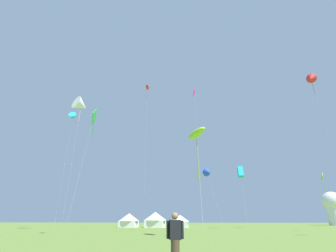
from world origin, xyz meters
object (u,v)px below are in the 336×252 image
object	(u,v)px
kite_white_delta	(81,105)
kite_lime_diamond	(322,179)
kite_blue_delta	(208,172)
festival_tent_center	(155,219)
kite_red_delta	(311,79)
festival_tent_left	(129,220)
observatory_dome	(333,206)
kite_magenta_diamond	(195,96)
kite_lime_parafoil	(197,134)
festival_tent_right	(180,221)
kite_red_parafoil	(147,88)
kite_cyan_box	(240,172)
person_spectator	(175,242)
kite_cyan_delta	(73,117)
kite_green_diamond	(94,118)

from	to	relation	value
kite_white_delta	kite_lime_diamond	bearing A→B (deg)	2.87
kite_lime_diamond	kite_blue_delta	xyz separation A→B (m)	(-18.06, 8.37, 3.15)
festival_tent_center	kite_red_delta	bearing A→B (deg)	-8.65
festival_tent_left	observatory_dome	distance (m)	70.08
kite_blue_delta	kite_magenta_diamond	world-z (taller)	kite_magenta_diamond
kite_lime_parafoil	festival_tent_left	bearing A→B (deg)	120.23
kite_lime_diamond	festival_tent_right	xyz separation A→B (m)	(-25.02, 15.45, -6.19)
kite_red_parafoil	festival_tent_center	xyz separation A→B (m)	(-0.88, 13.48, -26.75)
kite_lime_parafoil	festival_tent_left	world-z (taller)	kite_lime_parafoil
kite_red_parafoil	kite_magenta_diamond	distance (m)	14.43
kite_red_delta	kite_red_parafoil	bearing A→B (deg)	-167.86
festival_tent_center	observatory_dome	bearing A→B (deg)	34.70
kite_cyan_box	festival_tent_left	xyz separation A→B (m)	(-25.94, 4.61, -9.46)
festival_tent_right	observatory_dome	distance (m)	60.14
kite_red_delta	person_spectator	xyz separation A→B (m)	(-24.75, -43.71, -30.72)
festival_tent_left	observatory_dome	xyz separation A→B (m)	(59.49, 36.79, 4.30)
person_spectator	festival_tent_left	bearing A→B (deg)	110.89
kite_red_parafoil	festival_tent_right	bearing A→B (deg)	70.04
kite_cyan_box	observatory_dome	bearing A→B (deg)	50.98
festival_tent_center	kite_lime_diamond	bearing A→B (deg)	-26.63
kite_magenta_diamond	observatory_dome	world-z (taller)	kite_magenta_diamond
kite_cyan_delta	kite_lime_diamond	size ratio (longest dim) A/B	3.19
kite_cyan_box	kite_cyan_delta	bearing A→B (deg)	-177.26
kite_red_delta	kite_lime_diamond	bearing A→B (deg)	-123.30
kite_white_delta	kite_lime_parafoil	world-z (taller)	kite_white_delta
kite_lime_diamond	kite_green_diamond	bearing A→B (deg)	-152.15
kite_cyan_box	observatory_dome	xyz separation A→B (m)	(33.56, 41.41, -5.15)
observatory_dome	kite_lime_parafoil	bearing A→B (deg)	-120.70
kite_red_parafoil	kite_red_delta	world-z (taller)	kite_red_delta
kite_white_delta	kite_blue_delta	distance (m)	29.62
person_spectator	kite_cyan_delta	bearing A→B (deg)	127.84
observatory_dome	kite_cyan_delta	bearing A→B (deg)	-149.62
kite_blue_delta	observatory_dome	xyz separation A→B (m)	(40.39, 43.87, -4.82)
kite_white_delta	kite_red_parafoil	size ratio (longest dim) A/B	0.87
kite_red_delta	festival_tent_center	bearing A→B (deg)	171.35
kite_magenta_diamond	kite_red_delta	distance (m)	31.20
kite_cyan_box	kite_magenta_diamond	xyz separation A→B (m)	(-8.03, -15.84, 10.67)
kite_green_diamond	kite_magenta_diamond	xyz separation A→B (m)	(12.12, 11.57, 8.22)
festival_tent_left	kite_lime_diamond	bearing A→B (deg)	-22.57
kite_cyan_delta	kite_blue_delta	world-z (taller)	kite_cyan_delta
kite_cyan_delta	kite_lime_parafoil	world-z (taller)	kite_cyan_delta
kite_red_delta	observatory_dome	world-z (taller)	kite_red_delta
kite_blue_delta	festival_tent_left	world-z (taller)	kite_blue_delta
kite_magenta_diamond	observatory_dome	size ratio (longest dim) A/B	2.17
festival_tent_left	kite_magenta_diamond	bearing A→B (deg)	-48.80
kite_white_delta	kite_red_delta	bearing A→B (deg)	13.64
observatory_dome	festival_tent_right	bearing A→B (deg)	-142.15
kite_magenta_diamond	kite_white_delta	bearing A→B (deg)	173.01
kite_magenta_diamond	kite_green_diamond	bearing A→B (deg)	-136.32
kite_cyan_delta	kite_lime_parafoil	xyz separation A→B (m)	(33.07, -25.45, -15.76)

